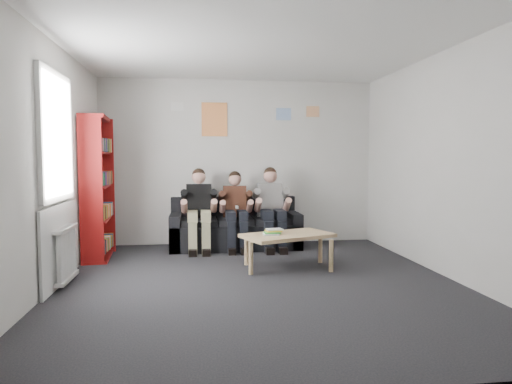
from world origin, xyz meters
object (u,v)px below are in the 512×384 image
person_middle (236,211)px  coffee_table (288,238)px  sofa (235,230)px  bookshelf (98,188)px  person_right (272,209)px  person_left (199,210)px

person_middle → coffee_table: bearing=-61.6°
sofa → person_middle: size_ratio=1.67×
bookshelf → person_right: size_ratio=1.57×
sofa → person_left: bearing=-161.3°
sofa → person_middle: (0.00, -0.19, 0.32)m
coffee_table → bookshelf: bearing=159.4°
bookshelf → person_left: bearing=9.3°
sofa → person_left: (-0.56, -0.19, 0.34)m
person_left → person_right: size_ratio=0.99×
coffee_table → person_right: bearing=89.5°
sofa → bookshelf: bookshelf is taller
coffee_table → person_left: 1.73m
bookshelf → coffee_table: size_ratio=1.78×
coffee_table → person_left: (-1.12, 1.30, 0.23)m
coffee_table → person_middle: (-0.55, 1.30, 0.21)m
bookshelf → person_right: 2.59m
sofa → person_right: (0.56, -0.19, 0.35)m
person_left → person_right: 1.13m
coffee_table → person_middle: size_ratio=0.92×
person_left → bookshelf: bearing=-165.7°
sofa → person_right: 0.69m
person_right → sofa: bearing=160.5°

